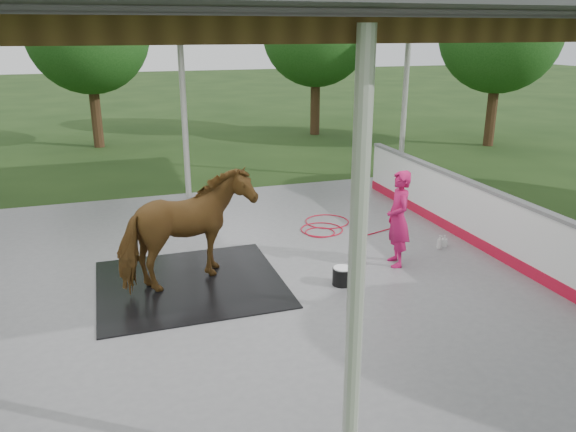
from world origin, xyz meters
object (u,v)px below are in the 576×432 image
object	(u,v)px
wash_bucket	(342,276)
dasher_board	(473,214)
handler	(398,219)
horse	(187,230)

from	to	relation	value
wash_bucket	dasher_board	bearing A→B (deg)	17.84
dasher_board	handler	distance (m)	1.96
dasher_board	horse	size ratio (longest dim) A/B	3.82
horse	handler	xyz separation A→B (m)	(3.46, -0.30, -0.09)
handler	wash_bucket	bearing A→B (deg)	-57.26
handler	horse	bearing A→B (deg)	-83.26
horse	handler	size ratio (longest dim) A/B	1.28
dasher_board	wash_bucket	world-z (taller)	dasher_board
dasher_board	horse	bearing A→B (deg)	-177.57
handler	wash_bucket	world-z (taller)	handler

